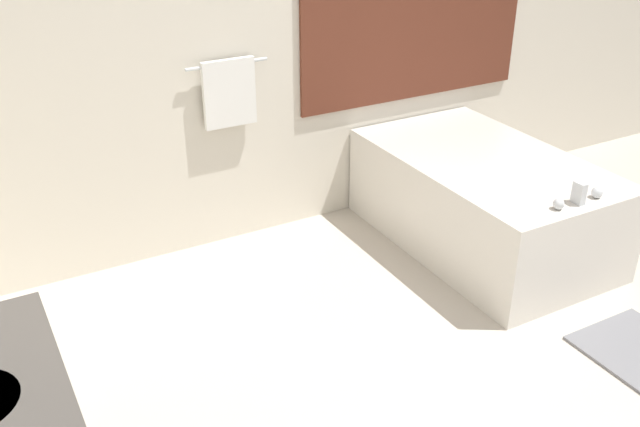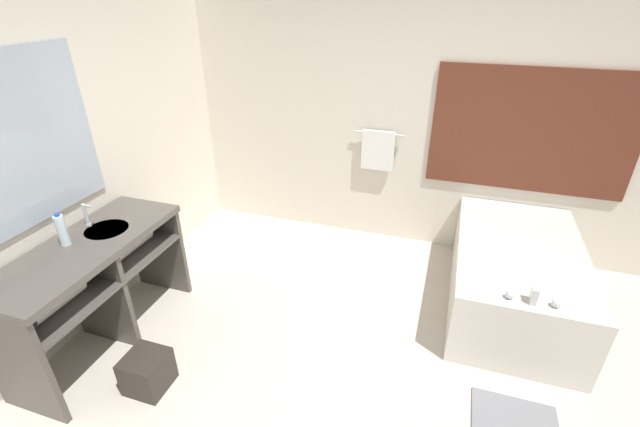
# 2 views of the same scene
# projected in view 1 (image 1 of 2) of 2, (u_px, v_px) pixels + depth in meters

# --- Properties ---
(wall_back_with_blinds) EXTENTS (7.40, 0.13, 2.70)m
(wall_back_with_blinds) POSITION_uv_depth(u_px,v_px,m) (274.00, 21.00, 4.18)
(wall_back_with_blinds) COLOR silver
(wall_back_with_blinds) RESTS_ON ground_plane
(bathtub) EXTENTS (0.96, 1.62, 0.71)m
(bathtub) POSITION_uv_depth(u_px,v_px,m) (483.00, 197.00, 4.42)
(bathtub) COLOR silver
(bathtub) RESTS_ON ground_plane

